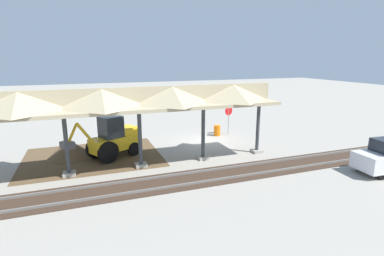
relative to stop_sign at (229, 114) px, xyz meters
name	(u,v)px	position (x,y,z in m)	size (l,w,h in m)	color
ground_plane	(206,141)	(2.64, 1.23, -1.77)	(120.00, 120.00, 0.00)	gray
dirt_work_zone	(93,157)	(11.35, 2.34, -1.77)	(8.83, 7.00, 0.01)	brown
platform_canopy	(102,101)	(10.70, 5.29, 2.40)	(21.75, 3.20, 4.90)	#9E998E
rail_tracks	(251,170)	(2.64, 8.20, -1.74)	(60.00, 2.58, 0.15)	slate
stop_sign	(229,114)	(0.00, 0.00, 0.00)	(0.75, 0.19, 2.45)	gray
backhoe	(112,139)	(10.06, 2.88, -0.50)	(5.01, 3.44, 2.82)	yellow
dirt_mound	(71,157)	(12.77, 1.87, -1.77)	(5.93, 5.93, 2.40)	brown
traffic_barrel	(217,131)	(1.10, 0.07, -1.32)	(0.56, 0.56, 0.90)	orange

